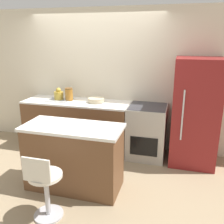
{
  "coord_description": "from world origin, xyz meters",
  "views": [
    {
      "loc": [
        1.55,
        -3.81,
        2.11
      ],
      "look_at": [
        0.57,
        -0.28,
        0.98
      ],
      "focal_mm": 40.0,
      "sensor_mm": 36.0,
      "label": 1
    }
  ],
  "objects_px": {
    "oven_range": "(147,132)",
    "refrigerator": "(195,113)",
    "kettle": "(59,95)",
    "mixing_bowl": "(96,100)",
    "stool_chair": "(45,187)"
  },
  "relations": [
    {
      "from": "oven_range",
      "to": "refrigerator",
      "type": "bearing_deg",
      "value": -1.11
    },
    {
      "from": "kettle",
      "to": "mixing_bowl",
      "type": "xyz_separation_m",
      "value": [
        0.75,
        0.0,
        -0.05
      ]
    },
    {
      "from": "stool_chair",
      "to": "kettle",
      "type": "relative_size",
      "value": 3.78
    },
    {
      "from": "stool_chair",
      "to": "oven_range",
      "type": "bearing_deg",
      "value": 64.66
    },
    {
      "from": "refrigerator",
      "to": "mixing_bowl",
      "type": "bearing_deg",
      "value": 178.56
    },
    {
      "from": "refrigerator",
      "to": "mixing_bowl",
      "type": "distance_m",
      "value": 1.74
    },
    {
      "from": "oven_range",
      "to": "mixing_bowl",
      "type": "height_order",
      "value": "mixing_bowl"
    },
    {
      "from": "kettle",
      "to": "stool_chair",
      "type": "bearing_deg",
      "value": -68.23
    },
    {
      "from": "kettle",
      "to": "mixing_bowl",
      "type": "relative_size",
      "value": 0.77
    },
    {
      "from": "oven_range",
      "to": "refrigerator",
      "type": "xyz_separation_m",
      "value": [
        0.78,
        -0.02,
        0.42
      ]
    },
    {
      "from": "stool_chair",
      "to": "mixing_bowl",
      "type": "bearing_deg",
      "value": 91.07
    },
    {
      "from": "refrigerator",
      "to": "stool_chair",
      "type": "relative_size",
      "value": 2.08
    },
    {
      "from": "oven_range",
      "to": "kettle",
      "type": "bearing_deg",
      "value": 179.04
    },
    {
      "from": "oven_range",
      "to": "stool_chair",
      "type": "distance_m",
      "value": 2.15
    },
    {
      "from": "kettle",
      "to": "mixing_bowl",
      "type": "height_order",
      "value": "kettle"
    }
  ]
}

